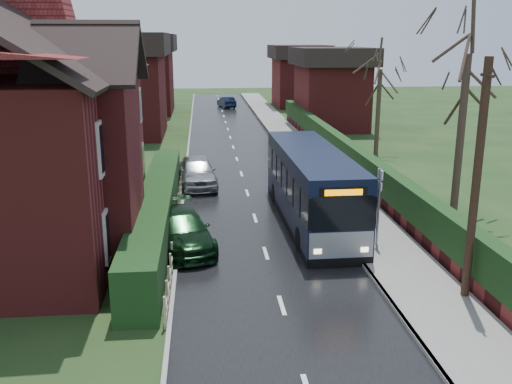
{
  "coord_description": "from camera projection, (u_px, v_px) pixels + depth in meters",
  "views": [
    {
      "loc": [
        -2.09,
        -16.36,
        7.21
      ],
      "look_at": [
        -0.19,
        3.57,
        1.8
      ],
      "focal_mm": 40.0,
      "sensor_mm": 36.0,
      "label": 1
    }
  ],
  "objects": [
    {
      "name": "front_hedge",
      "position": [
        157.0,
        210.0,
        22.04
      ],
      "size": [
        1.2,
        16.0,
        1.6
      ],
      "primitive_type": "cube",
      "color": "black",
      "rests_on": "ground"
    },
    {
      "name": "picket_fence",
      "position": [
        177.0,
        218.0,
        22.2
      ],
      "size": [
        0.1,
        16.0,
        0.9
      ],
      "primitive_type": null,
      "color": "tan",
      "rests_on": "ground"
    },
    {
      "name": "car_distant",
      "position": [
        226.0,
        102.0,
        61.06
      ],
      "size": [
        2.01,
        3.72,
        1.16
      ],
      "primitive_type": "imported",
      "rotation": [
        0.0,
        0.0,
        3.38
      ],
      "color": "black",
      "rests_on": "ground"
    },
    {
      "name": "bus",
      "position": [
        311.0,
        187.0,
        22.72
      ],
      "size": [
        2.37,
        9.75,
        2.95
      ],
      "rotation": [
        0.0,
        0.0,
        0.01
      ],
      "color": "black",
      "rests_on": "ground"
    },
    {
      "name": "tree_right_near",
      "position": [
        469.0,
        42.0,
        22.25
      ],
      "size": [
        4.39,
        4.39,
        9.48
      ],
      "color": "#372820",
      "rests_on": "ground"
    },
    {
      "name": "pavement",
      "position": [
        334.0,
        190.0,
        27.78
      ],
      "size": [
        2.5,
        100.0,
        0.14
      ],
      "primitive_type": "cube",
      "color": "slate",
      "rests_on": "ground"
    },
    {
      "name": "ground",
      "position": [
        273.0,
        277.0,
        17.8
      ],
      "size": [
        140.0,
        140.0,
        0.0
      ],
      "primitive_type": "plane",
      "color": "#32491F",
      "rests_on": "ground"
    },
    {
      "name": "car_green",
      "position": [
        182.0,
        230.0,
        20.15
      ],
      "size": [
        2.75,
        4.82,
        1.32
      ],
      "primitive_type": "imported",
      "rotation": [
        0.0,
        0.0,
        0.21
      ],
      "color": "black",
      "rests_on": "ground"
    },
    {
      "name": "kerb_left",
      "position": [
        183.0,
        194.0,
        27.12
      ],
      "size": [
        0.12,
        100.0,
        0.1
      ],
      "primitive_type": "cube",
      "color": "gray",
      "rests_on": "ground"
    },
    {
      "name": "kerb_right",
      "position": [
        310.0,
        190.0,
        27.67
      ],
      "size": [
        0.12,
        100.0,
        0.14
      ],
      "primitive_type": "cube",
      "color": "gray",
      "rests_on": "ground"
    },
    {
      "name": "bus_stop_sign",
      "position": [
        379.0,
        196.0,
        19.85
      ],
      "size": [
        0.08,
        0.43,
        2.88
      ],
      "rotation": [
        0.0,
        0.0,
        0.02
      ],
      "color": "slate",
      "rests_on": "ground"
    },
    {
      "name": "tree_right_far",
      "position": [
        381.0,
        63.0,
        35.16
      ],
      "size": [
        3.96,
        3.96,
        7.65
      ],
      "color": "#362B20",
      "rests_on": "ground"
    },
    {
      "name": "car_silver",
      "position": [
        197.0,
        172.0,
        28.54
      ],
      "size": [
        2.15,
        4.56,
        1.51
      ],
      "primitive_type": "imported",
      "rotation": [
        0.0,
        0.0,
        0.08
      ],
      "color": "#B5B5BA",
      "rests_on": "ground"
    },
    {
      "name": "telegraph_pole",
      "position": [
        476.0,
        183.0,
        15.39
      ],
      "size": [
        0.23,
        0.87,
        6.77
      ],
      "rotation": [
        0.0,
        0.0,
        -0.14
      ],
      "color": "black",
      "rests_on": "ground"
    },
    {
      "name": "road",
      "position": [
        247.0,
        193.0,
        27.41
      ],
      "size": [
        6.0,
        100.0,
        0.02
      ],
      "primitive_type": "cube",
      "color": "black",
      "rests_on": "ground"
    },
    {
      "name": "right_wall_hedge",
      "position": [
        366.0,
        170.0,
        27.67
      ],
      "size": [
        0.6,
        50.0,
        1.8
      ],
      "color": "maroon",
      "rests_on": "ground"
    },
    {
      "name": "brick_house",
      "position": [
        16.0,
        120.0,
        20.45
      ],
      "size": [
        9.3,
        14.6,
        10.3
      ],
      "color": "maroon",
      "rests_on": "ground"
    }
  ]
}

